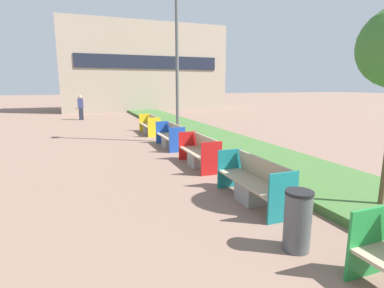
# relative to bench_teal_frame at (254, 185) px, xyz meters

# --- Properties ---
(planter_grass_strip) EXTENTS (2.80, 120.00, 0.18)m
(planter_grass_strip) POSITION_rel_bench_teal_frame_xyz_m (2.26, 4.95, -0.28)
(planter_grass_strip) COLOR #426B33
(planter_grass_strip) RESTS_ON ground
(building_backdrop) EXTENTS (15.69, 5.41, 8.26)m
(building_backdrop) POSITION_rel_bench_teal_frame_xyz_m (3.06, 25.61, 3.76)
(building_backdrop) COLOR tan
(building_backdrop) RESTS_ON ground
(bench_teal_frame) EXTENTS (0.65, 2.10, 0.94)m
(bench_teal_frame) POSITION_rel_bench_teal_frame_xyz_m (0.00, 0.00, 0.00)
(bench_teal_frame) COLOR gray
(bench_teal_frame) RESTS_ON ground
(bench_red_frame) EXTENTS (0.65, 1.97, 0.94)m
(bench_red_frame) POSITION_rel_bench_teal_frame_xyz_m (-0.00, 3.05, -0.00)
(bench_red_frame) COLOR gray
(bench_red_frame) RESTS_ON ground
(bench_blue_frame) EXTENTS (0.65, 2.03, 0.94)m
(bench_blue_frame) POSITION_rel_bench_teal_frame_xyz_m (-0.00, 6.14, -0.00)
(bench_blue_frame) COLOR gray
(bench_blue_frame) RESTS_ON ground
(bench_yellow_frame) EXTENTS (0.65, 2.15, 0.94)m
(bench_yellow_frame) POSITION_rel_bench_teal_frame_xyz_m (0.00, 9.82, 0.00)
(bench_yellow_frame) COLOR gray
(bench_yellow_frame) RESTS_ON ground
(litter_bin) EXTENTS (0.41, 0.41, 0.93)m
(litter_bin) POSITION_rel_bench_teal_frame_xyz_m (-0.42, -1.87, 0.10)
(litter_bin) COLOR #4C4F51
(litter_bin) RESTS_ON ground
(street_lamp_post) EXTENTS (0.24, 0.44, 6.81)m
(street_lamp_post) POSITION_rel_bench_teal_frame_xyz_m (0.61, 7.10, 3.42)
(street_lamp_post) COLOR #56595B
(street_lamp_post) RESTS_ON ground
(pedestrian_walking) EXTENTS (0.53, 0.24, 1.77)m
(pedestrian_walking) POSITION_rel_bench_teal_frame_xyz_m (-3.25, 17.76, 0.53)
(pedestrian_walking) COLOR #232633
(pedestrian_walking) RESTS_ON ground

